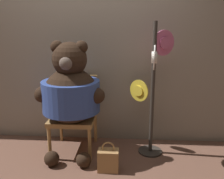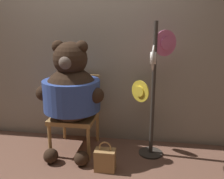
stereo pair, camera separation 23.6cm
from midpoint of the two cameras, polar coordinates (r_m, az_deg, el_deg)
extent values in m
plane|color=brown|center=(3.01, -9.51, -15.26)|extent=(14.00, 14.00, 0.00)
cube|color=gray|center=(3.19, -8.04, 11.09)|extent=(8.00, 0.10, 2.60)
cylinder|color=#B2844C|center=(2.97, -16.37, -11.82)|extent=(0.04, 0.04, 0.39)
cylinder|color=#B2844C|center=(2.85, -7.55, -12.48)|extent=(0.04, 0.04, 0.39)
cylinder|color=#B2844C|center=(3.38, -13.58, -8.27)|extent=(0.04, 0.04, 0.39)
cylinder|color=#B2844C|center=(3.28, -5.89, -8.67)|extent=(0.04, 0.04, 0.39)
cube|color=#B2844C|center=(3.03, -11.04, -6.42)|extent=(0.51, 0.54, 0.05)
cube|color=#B2844C|center=(3.18, -10.11, -0.63)|extent=(0.51, 0.04, 0.44)
sphere|color=black|center=(2.86, -11.67, -1.48)|extent=(0.63, 0.63, 0.63)
cylinder|color=#334C99|center=(2.86, -11.67, -1.48)|extent=(0.65, 0.65, 0.35)
sphere|color=black|center=(2.77, -12.10, 6.74)|extent=(0.38, 0.38, 0.38)
sphere|color=black|center=(2.80, -14.91, 9.39)|extent=(0.14, 0.14, 0.14)
sphere|color=black|center=(2.73, -9.52, 9.55)|extent=(0.14, 0.14, 0.14)
sphere|color=brown|center=(2.62, -13.04, 5.82)|extent=(0.14, 0.14, 0.14)
sphere|color=black|center=(2.87, -17.92, -1.15)|extent=(0.18, 0.18, 0.18)
sphere|color=black|center=(2.71, -5.99, -1.44)|extent=(0.18, 0.18, 0.18)
sphere|color=black|center=(2.90, -15.98, -14.99)|extent=(0.16, 0.16, 0.16)
sphere|color=black|center=(2.81, -9.01, -15.63)|extent=(0.16, 0.16, 0.16)
cylinder|color=#332D28|center=(3.11, 6.50, -13.86)|extent=(0.28, 0.28, 0.02)
cylinder|color=#332D28|center=(2.83, 6.94, -0.31)|extent=(0.04, 0.04, 1.53)
cylinder|color=#D16693|center=(2.82, 9.41, 10.48)|extent=(0.25, 0.16, 0.28)
cylinder|color=#D16693|center=(2.82, 9.41, 10.48)|extent=(0.14, 0.12, 0.13)
cylinder|color=silver|center=(2.58, 7.05, 7.26)|extent=(0.03, 0.25, 0.25)
cylinder|color=silver|center=(2.58, 7.05, 7.26)|extent=(0.07, 0.13, 0.12)
cylinder|color=yellow|center=(2.95, 3.92, -0.29)|extent=(0.21, 0.17, 0.26)
cylinder|color=yellow|center=(2.95, 3.92, -0.29)|extent=(0.12, 0.11, 0.12)
cube|color=#A87A47|center=(2.70, -3.47, -15.91)|extent=(0.21, 0.14, 0.23)
torus|color=#A87A47|center=(2.63, -3.52, -13.20)|extent=(0.13, 0.02, 0.13)
camera|label=1|loc=(0.12, -92.42, -0.63)|focal=40.00mm
camera|label=2|loc=(0.12, 87.58, 0.63)|focal=40.00mm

